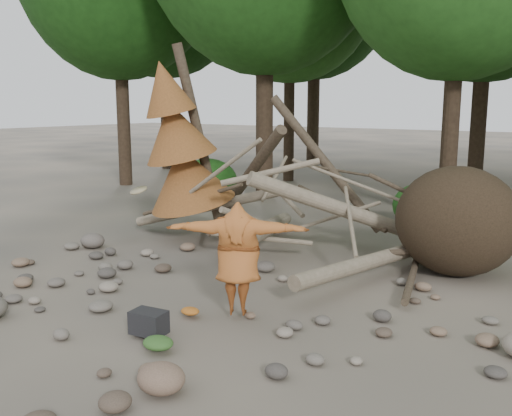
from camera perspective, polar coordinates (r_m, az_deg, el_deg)
The scene contains 11 objects.
ground at distance 8.52m, azimuth -6.77°, elevation -10.72°, with size 120.00×120.00×0.00m, color #514C44.
deadfall_pile at distance 10.89m, azimuth 16.42°, elevation -1.17°, with size 8.55×5.24×3.30m.
dead_conifer at distance 12.57m, azimuth -7.56°, elevation 6.01°, with size 2.06×2.16×4.35m.
bush_left at distance 17.15m, azimuth -4.83°, elevation 2.56°, with size 1.80×1.80×1.44m, color #194612.
bush_mid at distance 14.67m, azimuth 16.19°, elevation 0.20°, with size 1.40×1.40×1.12m, color #22591A.
frisbee_thrower at distance 8.12m, azimuth -1.84°, elevation -5.03°, with size 3.48×1.44×1.64m.
backpack at distance 7.83m, azimuth -10.66°, elevation -11.58°, with size 0.46×0.31×0.31m, color black.
cloth_green at distance 7.40m, azimuth -9.75°, elevation -13.52°, with size 0.41×0.34×0.15m, color #315A24.
cloth_orange at distance 8.45m, azimuth -6.60°, elevation -10.52°, with size 0.28×0.23×0.10m, color #B0601E.
boulder_front_right at distance 6.45m, azimuth -9.46°, elevation -16.46°, with size 0.54×0.49×0.33m, color #7C604D.
boulder_mid_left at distance 12.73m, azimuth -16.03°, elevation -3.15°, with size 0.54×0.48×0.32m, color #625A53.
Camera 1 is at (5.28, -5.94, 3.07)m, focal length 40.00 mm.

